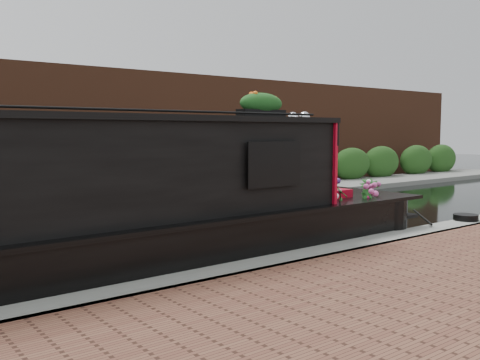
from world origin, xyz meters
TOP-DOWN VIEW (x-y plane):
  - ground at (0.00, 0.00)m, footprint 80.00×80.00m
  - near_bank_coping at (0.00, -3.30)m, footprint 40.00×0.60m
  - far_bank_path at (0.00, 4.20)m, footprint 40.00×2.40m
  - far_hedge at (0.00, 5.10)m, footprint 40.00×1.10m
  - far_brick_wall at (0.00, 7.20)m, footprint 40.00×1.00m
  - narrowboat at (-2.97, -1.97)m, footprint 12.49×2.32m
  - rope_fender at (3.78, -1.97)m, footprint 0.31×0.37m
  - coiled_mooring_rope at (4.85, -3.20)m, footprint 0.48×0.48m

SIDE VIEW (x-z plane):
  - ground at x=0.00m, z-range 0.00..0.00m
  - near_bank_coping at x=0.00m, z-range -0.25..0.25m
  - far_bank_path at x=0.00m, z-range -0.17..0.17m
  - far_hedge at x=0.00m, z-range -1.40..1.40m
  - far_brick_wall at x=0.00m, z-range -4.00..4.00m
  - rope_fender at x=3.78m, z-range 0.00..0.31m
  - coiled_mooring_rope at x=4.85m, z-range 0.25..0.37m
  - narrowboat at x=-2.97m, z-range -0.59..2.33m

